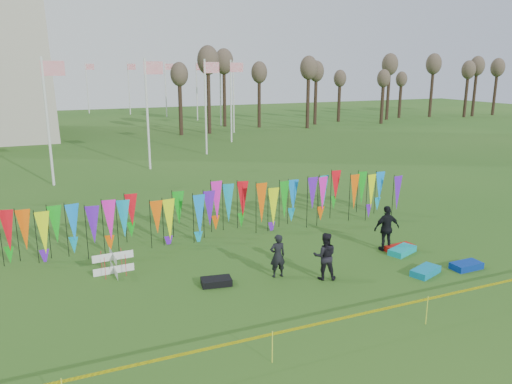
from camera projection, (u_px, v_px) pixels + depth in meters
name	position (u px, v px, depth m)	size (l,w,h in m)	color
ground	(301.00, 307.00, 15.89)	(160.00, 160.00, 0.00)	#214E15
banner_row	(228.00, 205.00, 22.42)	(18.64, 0.64, 2.25)	black
caution_tape_near	(337.00, 321.00, 13.43)	(26.00, 0.02, 0.90)	#FFF305
tree_line	(359.00, 76.00, 65.76)	(53.92, 1.92, 7.84)	#38261C
box_kite	(113.00, 263.00, 18.28)	(0.75, 0.75, 0.83)	red
person_left	(278.00, 256.00, 17.95)	(0.59, 0.43, 1.62)	black
person_mid	(325.00, 256.00, 17.76)	(0.84, 0.52, 1.74)	black
person_right	(387.00, 228.00, 20.51)	(1.12, 0.64, 1.92)	black
kite_bag_turquoise	(425.00, 271.00, 18.32)	(1.22, 0.61, 0.24)	#0B84B0
kite_bag_blue	(466.00, 266.00, 18.82)	(1.17, 0.61, 0.24)	#092F96
kite_bag_red	(400.00, 248.00, 20.67)	(1.22, 0.56, 0.22)	#B7130C
kite_bag_black	(216.00, 282.00, 17.44)	(1.04, 0.60, 0.24)	black
kite_bag_teal	(402.00, 251.00, 20.37)	(1.27, 0.61, 0.24)	#0CAAB1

